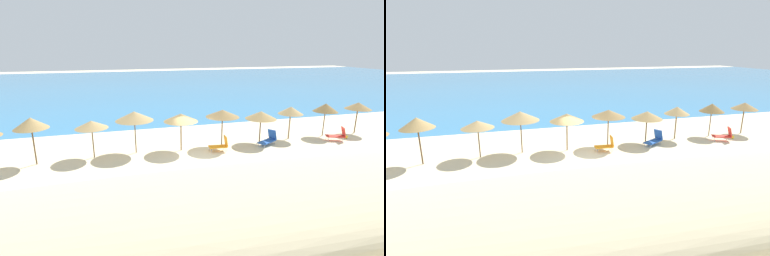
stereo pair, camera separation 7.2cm
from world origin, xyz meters
TOP-DOWN VIEW (x-y plane):
  - ground_plane at (0.00, 0.00)m, footprint 160.00×160.00m
  - sea_water at (0.00, 40.07)m, footprint 160.00×64.84m
  - dune_ridge at (0.53, -8.34)m, footprint 44.90×8.31m
  - beach_umbrella_2 at (-9.89, 1.45)m, footprint 2.01×2.01m
  - beach_umbrella_3 at (-6.50, 1.70)m, footprint 2.09×2.09m
  - beach_umbrella_4 at (-3.76, 1.87)m, footprint 2.53×2.53m
  - beach_umbrella_5 at (-0.66, 1.53)m, footprint 2.37×2.37m
  - beach_umbrella_6 at (2.39, 1.54)m, footprint 2.40×2.40m
  - beach_umbrella_7 at (5.43, 1.50)m, footprint 2.30×2.30m
  - beach_umbrella_8 at (8.17, 1.83)m, footprint 1.91×1.91m
  - beach_umbrella_9 at (11.31, 1.76)m, footprint 1.92×1.92m
  - beach_umbrella_10 at (14.50, 1.73)m, footprint 2.06×2.06m
  - lounge_chair_0 at (5.86, 0.94)m, footprint 1.75×1.34m
  - lounge_chair_2 at (1.90, 0.53)m, footprint 1.33×0.69m
  - lounge_chair_3 at (11.50, 0.33)m, footprint 1.49×1.13m
  - beach_ball at (12.62, 0.60)m, footprint 0.25×0.25m

SIDE VIEW (x-z plane):
  - ground_plane at x=0.00m, z-range 0.00..0.00m
  - sea_water at x=0.00m, z-range 0.00..0.01m
  - beach_ball at x=12.62m, z-range 0.00..0.25m
  - lounge_chair_0 at x=5.86m, z-range -0.14..0.94m
  - lounge_chair_3 at x=11.50m, z-range -0.08..1.02m
  - lounge_chair_2 at x=1.90m, z-range -0.07..1.03m
  - dune_ridge at x=0.53m, z-range 0.00..2.18m
  - beach_umbrella_7 at x=5.43m, z-range 0.93..3.37m
  - beach_umbrella_3 at x=-6.50m, z-range 0.99..3.48m
  - beach_umbrella_8 at x=8.17m, z-range 0.99..3.56m
  - beach_umbrella_10 at x=14.50m, z-range 1.01..3.61m
  - beach_umbrella_9 at x=11.31m, z-range 1.00..3.68m
  - beach_umbrella_5 at x=-0.66m, z-range 1.04..3.67m
  - beach_umbrella_6 at x=2.39m, z-range 1.10..3.82m
  - beach_umbrella_4 at x=-3.76m, z-range 1.14..4.03m
  - beach_umbrella_2 at x=-9.89m, z-range 1.14..4.12m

